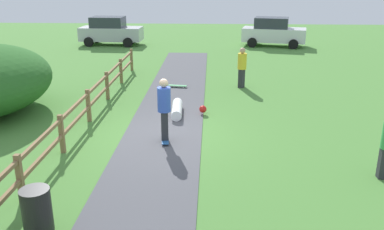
# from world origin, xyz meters

# --- Properties ---
(ground_plane) EXTENTS (60.00, 60.00, 0.00)m
(ground_plane) POSITION_xyz_m (0.00, 0.00, 0.00)
(ground_plane) COLOR #4C8438
(asphalt_path) EXTENTS (2.40, 28.00, 0.02)m
(asphalt_path) POSITION_xyz_m (0.00, 0.00, 0.01)
(asphalt_path) COLOR #515156
(asphalt_path) RESTS_ON ground_plane
(wooden_fence) EXTENTS (0.12, 18.12, 1.10)m
(wooden_fence) POSITION_xyz_m (-2.60, 0.00, 0.67)
(wooden_fence) COLOR olive
(wooden_fence) RESTS_ON ground_plane
(trash_bin) EXTENTS (0.56, 0.56, 0.90)m
(trash_bin) POSITION_xyz_m (-1.80, -4.94, 0.45)
(trash_bin) COLOR black
(trash_bin) RESTS_ON ground_plane
(skater_riding) EXTENTS (0.43, 0.82, 1.89)m
(skater_riding) POSITION_xyz_m (0.13, -0.40, 1.08)
(skater_riding) COLOR #265999
(skater_riding) RESTS_ON asphalt_path
(skater_fallen) EXTENTS (1.26, 1.59, 0.36)m
(skater_fallen) POSITION_xyz_m (0.35, 2.11, 0.20)
(skater_fallen) COLOR white
(skater_fallen) RESTS_ON asphalt_path
(skateboard_loose) EXTENTS (0.82, 0.31, 0.08)m
(skateboard_loose) POSITION_xyz_m (0.01, 5.71, 0.09)
(skateboard_loose) COLOR #338C4C
(skateboard_loose) RESTS_ON asphalt_path
(bystander_yellow) EXTENTS (0.50, 0.50, 1.73)m
(bystander_yellow) POSITION_xyz_m (2.78, 5.92, 0.95)
(bystander_yellow) COLOR #2D2D33
(bystander_yellow) RESTS_ON ground_plane
(parked_car_white) EXTENTS (4.46, 2.65, 1.92)m
(parked_car_white) POSITION_xyz_m (5.64, 16.91, 0.96)
(parked_car_white) COLOR silver
(parked_car_white) RESTS_ON ground_plane
(parked_car_silver) EXTENTS (4.27, 2.14, 1.92)m
(parked_car_silver) POSITION_xyz_m (-5.52, 16.90, 0.96)
(parked_car_silver) COLOR #B7B7BC
(parked_car_silver) RESTS_ON ground_plane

